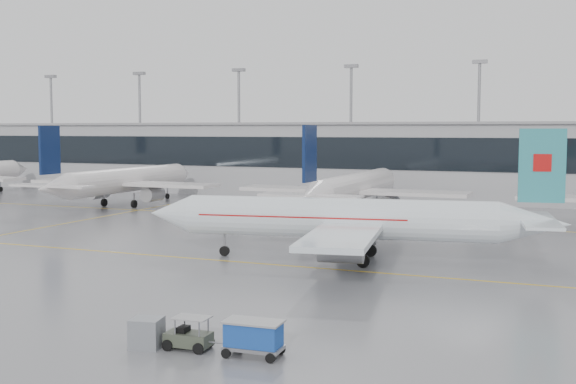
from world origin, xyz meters
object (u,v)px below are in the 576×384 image
at_px(air_canada_jet, 353,220).
at_px(gse_unit, 147,333).
at_px(baggage_cart, 253,335).
at_px(baggage_tug, 188,338).

relative_size(air_canada_jet, gse_unit, 23.40).
xyz_separation_m(baggage_cart, gse_unit, (-5.72, -0.81, -0.28)).
bearing_deg(baggage_cart, air_canada_jet, 93.33).
height_order(air_canada_jet, gse_unit, air_canada_jet).
bearing_deg(gse_unit, baggage_cart, -3.44).
bearing_deg(baggage_tug, air_canada_jet, 85.65).
distance_m(air_canada_jet, baggage_cart, 26.99).
height_order(baggage_tug, baggage_cart, baggage_cart).
distance_m(baggage_tug, baggage_cart, 3.63).
bearing_deg(air_canada_jet, baggage_cart, 87.40).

